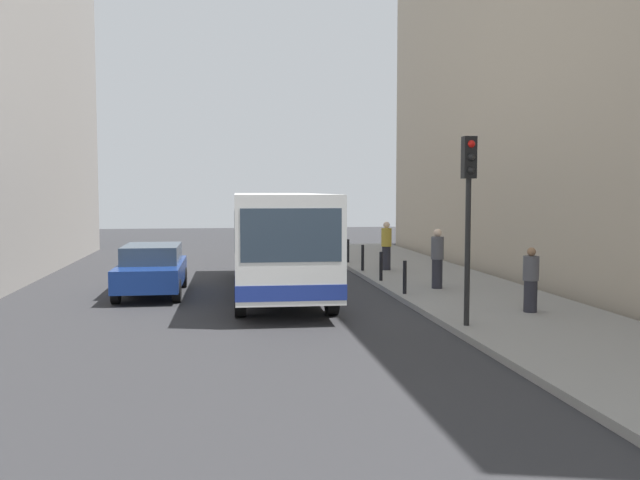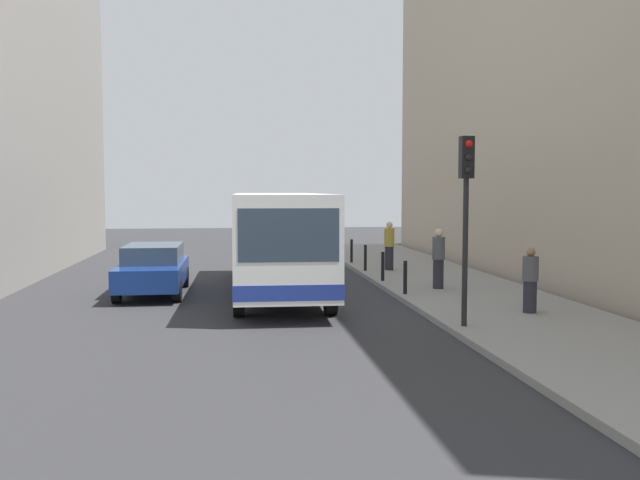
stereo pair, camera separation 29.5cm
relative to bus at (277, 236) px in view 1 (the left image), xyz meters
The scene contains 13 objects.
ground_plane 4.02m from the bus, 89.16° to the right, with size 80.00×80.00×0.00m, color #2D2D30.
sidewalk 6.75m from the bus, 33.62° to the right, with size 4.40×40.00×0.15m, color gray.
building_right 12.67m from the bus, ahead, with size 7.00×32.00×13.84m, color #B2A38C.
bus is the anchor object (origin of this frame).
car_beside_bus 3.83m from the bus, behind, with size 1.88×4.41×1.48m.
traffic_light 7.59m from the bus, 61.20° to the right, with size 0.28×0.33×4.10m.
bollard_near 4.13m from the bus, 28.26° to the right, with size 0.11×0.11×0.95m, color black.
bollard_mid 3.81m from the bus, 15.93° to the left, with size 0.11×0.11×0.95m, color black.
bollard_far 5.34m from the bus, 47.94° to the left, with size 0.11×0.11×0.95m, color black.
bollard_farthest 7.70m from the bus, 62.63° to the left, with size 0.11×0.11×0.95m, color black.
pedestrian_near_signal 7.77m from the bus, 42.17° to the right, with size 0.38×0.38×1.58m.
pedestrian_mid_sidewalk 4.91m from the bus, 11.47° to the right, with size 0.38×0.38×1.80m.
pedestrian_far_sidewalk 5.94m from the bus, 41.68° to the left, with size 0.38×0.38×1.79m.
Camera 1 is at (-1.78, -17.01, 3.09)m, focal length 38.30 mm.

